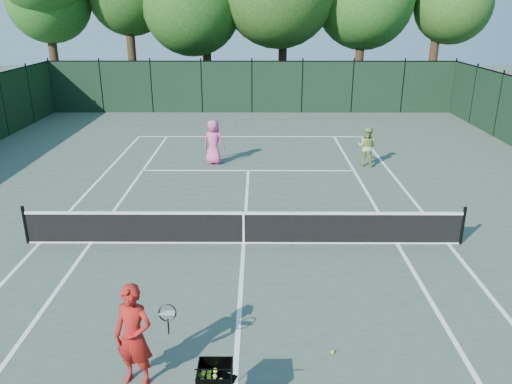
{
  "coord_description": "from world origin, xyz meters",
  "views": [
    {
      "loc": [
        0.39,
        -12.08,
        5.92
      ],
      "look_at": [
        0.33,
        1.0,
        1.1
      ],
      "focal_mm": 35.0,
      "sensor_mm": 36.0,
      "label": 1
    }
  ],
  "objects_px": {
    "player_green": "(367,147)",
    "ball_hopper": "(215,376)",
    "loose_ball_near_cart": "(333,352)",
    "player_pink": "(214,142)",
    "coach": "(134,336)"
  },
  "relations": [
    {
      "from": "ball_hopper",
      "to": "loose_ball_near_cart",
      "type": "xyz_separation_m",
      "value": [
        2.0,
        1.58,
        -0.79
      ]
    },
    {
      "from": "player_pink",
      "to": "player_green",
      "type": "relative_size",
      "value": 1.15
    },
    {
      "from": "player_green",
      "to": "ball_hopper",
      "type": "height_order",
      "value": "player_green"
    },
    {
      "from": "loose_ball_near_cart",
      "to": "player_pink",
      "type": "bearing_deg",
      "value": 104.85
    },
    {
      "from": "coach",
      "to": "player_green",
      "type": "xyz_separation_m",
      "value": [
        6.33,
        12.41,
        -0.14
      ]
    },
    {
      "from": "coach",
      "to": "ball_hopper",
      "type": "height_order",
      "value": "coach"
    },
    {
      "from": "ball_hopper",
      "to": "loose_ball_near_cart",
      "type": "bearing_deg",
      "value": 58.49
    },
    {
      "from": "player_pink",
      "to": "player_green",
      "type": "bearing_deg",
      "value": -159.3
    },
    {
      "from": "player_pink",
      "to": "coach",
      "type": "bearing_deg",
      "value": 111.86
    },
    {
      "from": "ball_hopper",
      "to": "player_green",
      "type": "bearing_deg",
      "value": 89.72
    },
    {
      "from": "coach",
      "to": "player_pink",
      "type": "relative_size",
      "value": 1.02
    },
    {
      "from": "coach",
      "to": "ball_hopper",
      "type": "relative_size",
      "value": 1.87
    },
    {
      "from": "loose_ball_near_cart",
      "to": "coach",
      "type": "bearing_deg",
      "value": -167.58
    },
    {
      "from": "player_pink",
      "to": "loose_ball_near_cart",
      "type": "relative_size",
      "value": 26.43
    },
    {
      "from": "coach",
      "to": "ball_hopper",
      "type": "distance_m",
      "value": 1.62
    }
  ]
}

